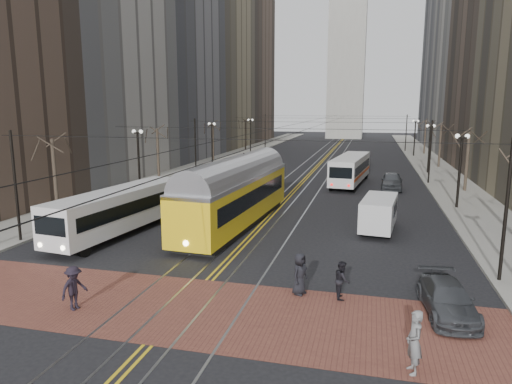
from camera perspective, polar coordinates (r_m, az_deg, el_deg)
The scene contains 24 objects.
ground at distance 22.40m, azimuth -5.00°, elevation -10.07°, with size 260.00×260.00×0.00m, color black.
sidewalk_left at distance 68.85m, azimuth -4.53°, elevation 4.01°, with size 5.00×140.00×0.15m, color gray.
sidewalk_right at distance 65.73m, azimuth 21.12°, elevation 3.03°, with size 5.00×140.00×0.15m, color gray.
crosswalk_band at distance 18.96m, azimuth -9.08°, elevation -14.10°, with size 25.00×6.00×0.01m, color brown.
streetcar_rails at distance 65.62m, azimuth 8.00°, elevation 3.56°, with size 4.80×130.00×0.02m, color gray.
centre_lines at distance 65.62m, azimuth 8.00°, elevation 3.56°, with size 0.42×130.00×0.01m, color gold.
building_left_mid at distance 73.93m, azimuth -12.58°, elevation 17.40°, with size 16.00×20.00×34.00m, color slate.
building_left_midfar at distance 94.21m, azimuth -8.13°, elevation 21.54°, with size 20.00×20.00×52.00m, color gray.
building_left_far at distance 111.31m, azimuth -2.99°, elevation 16.79°, with size 16.00×20.00×40.00m, color brown.
building_right_far at distance 108.07m, azimuth 25.00°, elevation 16.04°, with size 16.00×20.00×40.00m, color slate.
lamp_posts at distance 49.29m, azimuth 5.99°, elevation 4.58°, with size 27.60×57.20×5.60m.
street_trees at distance 55.70m, azimuth 6.96°, elevation 5.25°, with size 31.68×53.28×5.60m.
trolley_wires at distance 55.21m, azimuth 6.93°, elevation 6.22°, with size 25.96×120.00×6.60m.
transit_bus at distance 29.84m, azimuth -16.62°, elevation -2.39°, with size 2.36×11.35×2.84m, color silver.
streetcar at distance 30.73m, azimuth -2.50°, elevation -0.88°, with size 2.82×15.18×3.58m, color yellow.
rear_bus at distance 47.98m, azimuth 11.71°, elevation 2.66°, with size 2.45×11.28×2.94m, color silver.
cargo_van at distance 30.23m, azimuth 15.09°, elevation -2.76°, with size 1.92×4.99×2.21m, color silver.
sedan_grey at distance 46.20m, azimuth 16.61°, elevation 1.34°, with size 1.96×4.87×1.66m, color #404448.
sedan_silver at distance 64.54m, azimuth 13.28°, elevation 3.96°, with size 1.66×4.75×1.56m, color #9EA0A5.
sedan_parked at distance 19.45m, azimuth 22.80°, elevation -12.21°, with size 1.74×4.27×1.24m, color #3F4247.
pedestrian_a at distance 19.74m, azimuth 5.48°, elevation -10.14°, with size 0.88×0.57×1.81m, color black.
pedestrian_b at distance 15.02m, azimuth 19.17°, elevation -17.30°, with size 0.72×0.47×1.97m, color gray.
pedestrian_c at distance 19.61m, azimuth 10.69°, elevation -10.74°, with size 0.78×0.61×1.60m, color black.
pedestrian_d at distance 19.61m, azimuth -21.81°, elevation -11.07°, with size 1.15×0.66×1.78m, color black.
Camera 1 is at (6.98, -19.78, 7.87)m, focal length 32.00 mm.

